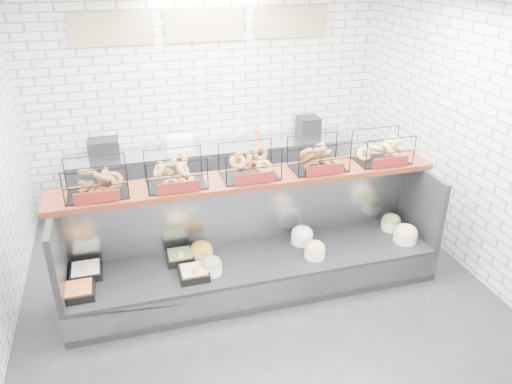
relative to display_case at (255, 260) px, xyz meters
name	(u,v)px	position (x,y,z in m)	size (l,w,h in m)	color
ground	(263,303)	(0.00, -0.35, -0.32)	(5.50, 5.50, 0.00)	black
room_shell	(247,100)	(0.00, 0.26, 1.73)	(5.02, 5.51, 3.01)	silver
display_case	(255,260)	(0.00, 0.00, 0.00)	(4.00, 0.90, 1.20)	black
bagel_shelf	(249,166)	(-0.01, 0.17, 1.06)	(4.10, 0.50, 0.40)	#461A0F
prep_counter	(215,174)	(-0.01, 2.09, 0.14)	(4.00, 0.60, 1.20)	#93969B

